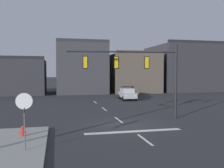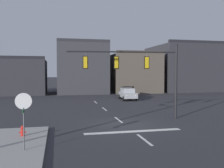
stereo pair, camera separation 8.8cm
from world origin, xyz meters
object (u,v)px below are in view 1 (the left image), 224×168
(stop_sign, at_px, (24,108))
(fire_hydrant, at_px, (23,133))
(car_lot_nearside, at_px, (127,94))
(car_lot_middle, at_px, (127,91))
(signal_mast_near_side, at_px, (139,67))

(stop_sign, distance_m, fire_hydrant, 3.32)
(car_lot_nearside, bearing_deg, car_lot_middle, 73.95)
(signal_mast_near_side, height_order, car_lot_middle, signal_mast_near_side)
(stop_sign, bearing_deg, car_lot_middle, 63.78)
(stop_sign, distance_m, car_lot_nearside, 23.81)
(signal_mast_near_side, relative_size, car_lot_middle, 1.88)
(stop_sign, xyz_separation_m, car_lot_nearside, (11.15, 21.00, -1.29))
(stop_sign, height_order, car_lot_nearside, stop_sign)
(car_lot_nearside, distance_m, car_lot_middle, 4.14)
(car_lot_nearside, bearing_deg, stop_sign, -117.98)
(signal_mast_near_side, height_order, stop_sign, signal_mast_near_side)
(signal_mast_near_side, relative_size, fire_hydrant, 11.86)
(car_lot_middle, bearing_deg, stop_sign, -116.22)
(signal_mast_near_side, height_order, car_lot_nearside, signal_mast_near_side)
(car_lot_middle, height_order, fire_hydrant, car_lot_middle)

